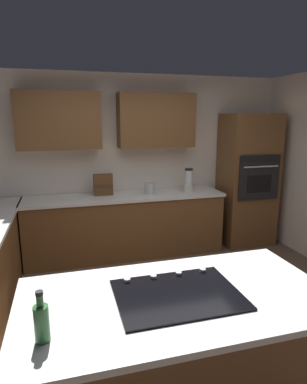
{
  "coord_description": "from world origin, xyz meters",
  "views": [
    {
      "loc": [
        0.94,
        2.76,
        1.96
      ],
      "look_at": [
        -0.15,
        -1.11,
        1.06
      ],
      "focal_mm": 30.68,
      "sensor_mm": 36.0,
      "label": 1
    }
  ],
  "objects_px": {
    "cooktop": "(177,294)",
    "oil_bottle": "(42,322)",
    "blender": "(189,182)",
    "kettle": "(150,188)",
    "spice_rack": "(103,185)",
    "wall_oven": "(247,180)"
  },
  "relations": [
    {
      "from": "cooktop",
      "to": "oil_bottle",
      "type": "distance_m",
      "value": 0.82
    },
    {
      "from": "blender",
      "to": "kettle",
      "type": "bearing_deg",
      "value": 0.0
    },
    {
      "from": "cooktop",
      "to": "spice_rack",
      "type": "height_order",
      "value": "spice_rack"
    },
    {
      "from": "kettle",
      "to": "oil_bottle",
      "type": "height_order",
      "value": "oil_bottle"
    },
    {
      "from": "cooktop",
      "to": "kettle",
      "type": "relative_size",
      "value": 4.48
    },
    {
      "from": "wall_oven",
      "to": "cooktop",
      "type": "relative_size",
      "value": 2.68
    },
    {
      "from": "spice_rack",
      "to": "cooktop",
      "type": "bearing_deg",
      "value": 92.02
    },
    {
      "from": "wall_oven",
      "to": "spice_rack",
      "type": "distance_m",
      "value": 2.25
    },
    {
      "from": "wall_oven",
      "to": "blender",
      "type": "relative_size",
      "value": 5.84
    },
    {
      "from": "cooktop",
      "to": "spice_rack",
      "type": "bearing_deg",
      "value": -87.98
    },
    {
      "from": "blender",
      "to": "oil_bottle",
      "type": "distance_m",
      "value": 3.52
    },
    {
      "from": "cooktop",
      "to": "spice_rack",
      "type": "distance_m",
      "value": 2.84
    },
    {
      "from": "blender",
      "to": "spice_rack",
      "type": "relative_size",
      "value": 1.15
    },
    {
      "from": "spice_rack",
      "to": "oil_bottle",
      "type": "xyz_separation_m",
      "value": [
        0.68,
        3.06,
        -0.05
      ]
    },
    {
      "from": "cooktop",
      "to": "blender",
      "type": "bearing_deg",
      "value": -112.9
    },
    {
      "from": "oil_bottle",
      "to": "wall_oven",
      "type": "bearing_deg",
      "value": -134.55
    },
    {
      "from": "wall_oven",
      "to": "spice_rack",
      "type": "bearing_deg",
      "value": -2.14
    },
    {
      "from": "cooktop",
      "to": "spice_rack",
      "type": "xyz_separation_m",
      "value": [
        0.1,
        -2.83,
        0.14
      ]
    },
    {
      "from": "oil_bottle",
      "to": "blender",
      "type": "bearing_deg",
      "value": -123.18
    },
    {
      "from": "kettle",
      "to": "oil_bottle",
      "type": "xyz_separation_m",
      "value": [
        1.33,
        2.95,
        0.02
      ]
    },
    {
      "from": "cooktop",
      "to": "wall_oven",
      "type": "bearing_deg",
      "value": -128.03
    },
    {
      "from": "wall_oven",
      "to": "cooktop",
      "type": "bearing_deg",
      "value": 51.97
    }
  ]
}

